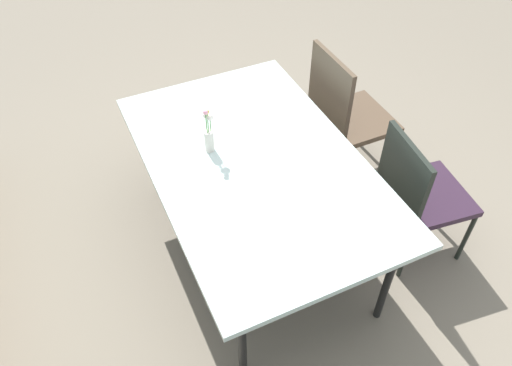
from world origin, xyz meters
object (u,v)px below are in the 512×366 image
Objects in this scene: chair_near_left at (418,191)px; dining_table at (256,168)px; flower_vase at (209,134)px; chair_near_right at (344,112)px.

dining_table is at bearing -107.22° from chair_near_left.
dining_table is 0.95m from chair_near_left.
dining_table is 6.16× the size of flower_vase.
chair_near_left is at bearing -119.30° from flower_vase.
dining_table is 0.31m from flower_vase.
chair_near_right reaches higher than chair_near_left.
chair_near_right reaches higher than dining_table.
chair_near_left is 1.24m from flower_vase.
chair_near_left is at bearing 1.26° from chair_near_right.
chair_near_right is 1.11× the size of chair_near_left.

